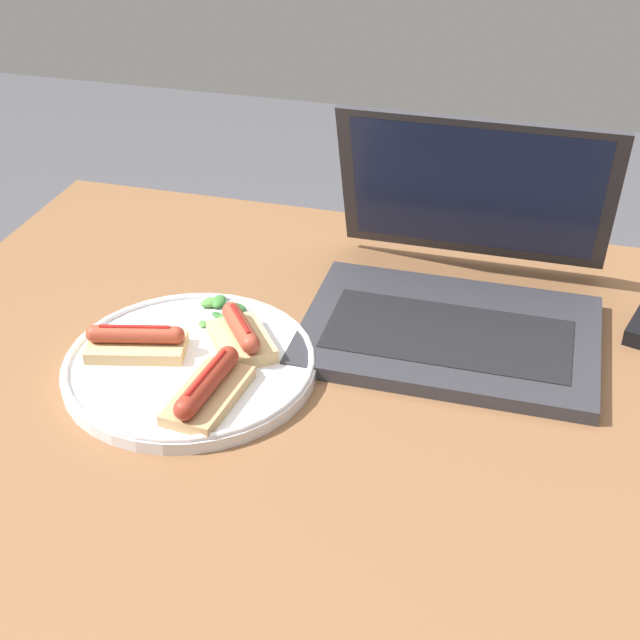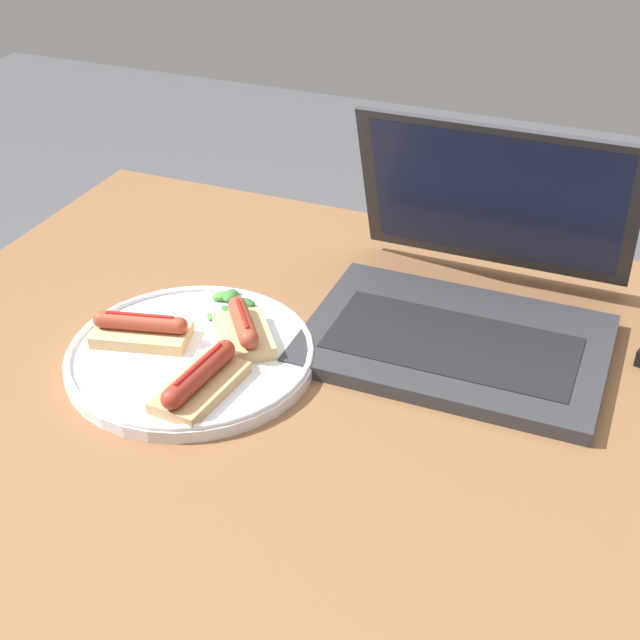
% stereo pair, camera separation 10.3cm
% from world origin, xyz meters
% --- Properties ---
extents(desk, '(1.17, 0.88, 0.75)m').
position_xyz_m(desk, '(0.00, 0.00, 0.68)').
color(desk, brown).
rests_on(desk, ground_plane).
extents(laptop, '(0.36, 0.33, 0.24)m').
position_xyz_m(laptop, '(0.10, 0.17, 0.79)').
color(laptop, '#2D2D33').
rests_on(laptop, desk).
extents(plate, '(0.30, 0.30, 0.02)m').
position_xyz_m(plate, '(-0.19, -0.02, 0.76)').
color(plate, silver).
rests_on(plate, desk).
extents(sausage_toast_left, '(0.12, 0.08, 0.04)m').
position_xyz_m(sausage_toast_left, '(-0.25, -0.02, 0.78)').
color(sausage_toast_left, tan).
rests_on(sausage_toast_left, plate).
extents(sausage_toast_middle, '(0.07, 0.13, 0.04)m').
position_xyz_m(sausage_toast_middle, '(-0.14, -0.09, 0.78)').
color(sausage_toast_middle, tan).
rests_on(sausage_toast_middle, plate).
extents(sausage_toast_right, '(0.11, 0.11, 0.04)m').
position_xyz_m(sausage_toast_right, '(-0.14, 0.02, 0.78)').
color(sausage_toast_right, tan).
rests_on(sausage_toast_right, plate).
extents(salad_pile, '(0.07, 0.08, 0.01)m').
position_xyz_m(salad_pile, '(-0.19, 0.09, 0.77)').
color(salad_pile, '#4C8E3D').
rests_on(salad_pile, plate).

